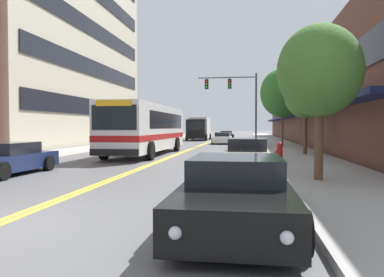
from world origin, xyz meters
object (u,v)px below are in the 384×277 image
traffic_signal_mast (236,95)px  car_navy_parked_left_near (5,159)px  car_black_parked_right_foreground (236,193)px  box_truck (199,128)px  fire_hydrant (280,152)px  car_champagne_parked_right_mid (247,154)px  car_white_moving_second (223,138)px  car_beige_parked_left_far (161,138)px  street_tree_right_far (283,93)px  car_charcoal_moving_lead (226,135)px  street_tree_right_near (320,71)px  street_tree_right_mid (305,96)px  city_bus (148,127)px

traffic_signal_mast → car_navy_parked_left_near: bearing=-108.5°
car_black_parked_right_foreground → box_truck: size_ratio=0.67×
fire_hydrant → car_champagne_parked_right_mid: bearing=-134.5°
car_white_moving_second → traffic_signal_mast: traffic_signal_mast is taller
car_beige_parked_left_far → street_tree_right_far: 13.45m
car_white_moving_second → car_charcoal_moving_lead: bearing=91.8°
car_navy_parked_left_near → car_white_moving_second: bearing=76.8°
street_tree_right_near → street_tree_right_mid: 10.91m
car_charcoal_moving_lead → traffic_signal_mast: bearing=-84.0°
car_beige_parked_left_far → box_truck: box_truck is taller
traffic_signal_mast → car_champagne_parked_right_mid: bearing=-86.8°
car_beige_parked_left_far → street_tree_right_far: size_ratio=0.75×
car_black_parked_right_foreground → car_navy_parked_left_near: bearing=145.6°
car_black_parked_right_foreground → traffic_signal_mast: 29.21m
car_navy_parked_left_near → street_tree_right_mid: 15.95m
car_champagne_parked_right_mid → car_white_moving_second: 22.71m
car_charcoal_moving_lead → street_tree_right_far: bearing=-75.2°
car_white_moving_second → fire_hydrant: bearing=-79.0°
car_black_parked_right_foreground → street_tree_right_far: street_tree_right_far is taller
street_tree_right_far → car_charcoal_moving_lead: bearing=104.8°
car_navy_parked_left_near → car_white_moving_second: 27.18m
car_navy_parked_left_near → street_tree_right_far: 23.28m
car_charcoal_moving_lead → box_truck: size_ratio=0.66×
street_tree_right_near → street_tree_right_far: size_ratio=0.71×
box_truck → fire_hydrant: box_truck is taller
traffic_signal_mast → car_white_moving_second: bearing=113.6°
car_champagne_parked_right_mid → car_navy_parked_left_near: bearing=-156.1°
street_tree_right_mid → car_champagne_parked_right_mid: bearing=-118.7°
traffic_signal_mast → street_tree_right_mid: (4.38, -13.04, -1.25)m
car_beige_parked_left_far → box_truck: (2.37, 12.29, 0.96)m
box_truck → street_tree_right_far: 20.07m
street_tree_right_near → street_tree_right_mid: (1.18, 10.85, 0.14)m
car_navy_parked_left_near → car_black_parked_right_foreground: 10.44m
car_beige_parked_left_far → street_tree_right_far: (11.74, -5.20, 3.99)m
car_white_moving_second → traffic_signal_mast: 5.68m
car_white_moving_second → traffic_signal_mast: (1.52, -3.47, 4.24)m
street_tree_right_far → street_tree_right_mid: bearing=-87.5°
car_charcoal_moving_lead → car_champagne_parked_right_mid: bearing=-85.4°
city_bus → car_white_moving_second: bearing=76.8°
car_black_parked_right_foreground → traffic_signal_mast: bearing=91.8°
car_beige_parked_left_far → car_champagne_parked_right_mid: size_ratio=0.99×
car_white_moving_second → street_tree_right_far: street_tree_right_far is taller
city_bus → car_white_moving_second: (3.71, 15.82, -1.18)m
car_white_moving_second → street_tree_right_near: bearing=-80.2°
car_white_moving_second → street_tree_right_near: size_ratio=1.06×
street_tree_right_near → box_truck: bearing=102.7°
car_black_parked_right_foreground → traffic_signal_mast: size_ratio=0.69×
car_white_moving_second → fire_hydrant: size_ratio=5.67×
city_bus → box_truck: bearing=90.4°
car_white_moving_second → street_tree_right_mid: street_tree_right_mid is taller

